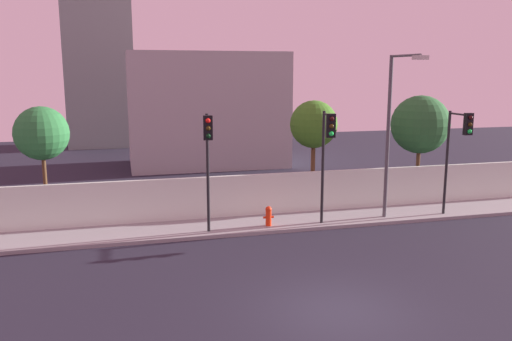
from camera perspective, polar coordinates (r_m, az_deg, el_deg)
name	(u,v)px	position (r m, az deg, el deg)	size (l,w,h in m)	color
ground_plane	(338,312)	(14.63, 9.01, -15.05)	(80.00, 80.00, 0.00)	#211F2C
sidewalk	(260,224)	(21.86, 0.44, -5.91)	(36.00, 2.40, 0.15)	gray
perimeter_wall	(252,195)	(22.82, -0.39, -2.67)	(36.00, 0.18, 1.80)	silver
traffic_light_left	(208,148)	(19.55, -5.29, 2.43)	(0.36, 1.15, 4.64)	black
traffic_light_center	(458,141)	(23.49, 21.28, 3.02)	(0.34, 1.54, 4.56)	black
traffic_light_right	(327,144)	(20.54, 7.79, 2.87)	(0.52, 1.67, 4.66)	black
street_lamp_curbside	(392,123)	(22.44, 14.73, 5.01)	(0.61, 2.17, 6.88)	#4C4C51
fire_hydrant	(269,215)	(21.30, 1.38, -4.93)	(0.44, 0.26, 0.82)	red
roadside_tree_leftmost	(42,134)	(23.32, -22.44, 3.75)	(2.23, 2.23, 4.96)	brown
roadside_tree_midleft	(314,125)	(24.68, 6.34, 4.99)	(2.24, 2.24, 5.05)	brown
roadside_tree_midright	(420,125)	(27.20, 17.54, 4.80)	(2.89, 2.89, 5.22)	brown
low_building_distant	(207,109)	(36.07, -5.44, 6.67)	(10.45, 6.00, 7.65)	#A8A8A8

